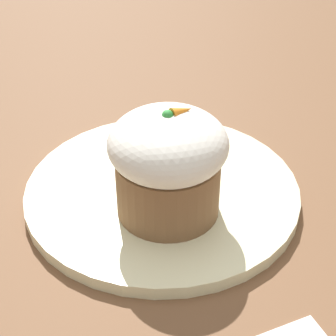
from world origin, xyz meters
name	(u,v)px	position (x,y,z in m)	size (l,w,h in m)	color
ground_plane	(162,196)	(0.00, 0.00, 0.00)	(4.00, 4.00, 0.00)	brown
dessert_plate	(162,191)	(0.00, 0.00, 0.01)	(0.27, 0.27, 0.01)	beige
carrot_cake	(168,162)	(-0.01, -0.03, 0.07)	(0.11, 0.11, 0.11)	brown
spoon	(149,172)	(0.00, 0.02, 0.02)	(0.10, 0.11, 0.01)	#B7B7BC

